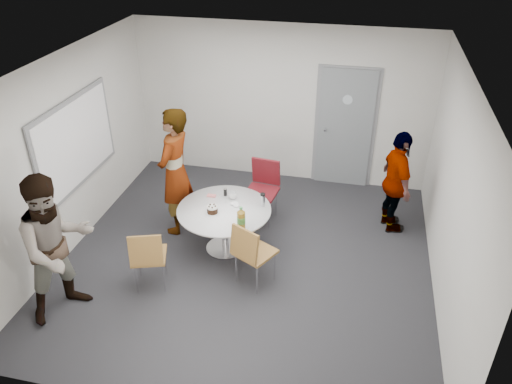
% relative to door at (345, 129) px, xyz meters
% --- Properties ---
extents(floor, '(5.00, 5.00, 0.00)m').
position_rel_door_xyz_m(floor, '(-1.10, -2.48, -1.03)').
color(floor, black).
rests_on(floor, ground).
extents(ceiling, '(5.00, 5.00, 0.00)m').
position_rel_door_xyz_m(ceiling, '(-1.10, -2.48, 1.67)').
color(ceiling, silver).
rests_on(ceiling, wall_back).
extents(wall_back, '(5.00, 0.00, 5.00)m').
position_rel_door_xyz_m(wall_back, '(-1.10, 0.02, 0.32)').
color(wall_back, silver).
rests_on(wall_back, floor).
extents(wall_left, '(0.00, 5.00, 5.00)m').
position_rel_door_xyz_m(wall_left, '(-3.60, -2.48, 0.32)').
color(wall_left, silver).
rests_on(wall_left, floor).
extents(wall_right, '(0.00, 5.00, 5.00)m').
position_rel_door_xyz_m(wall_right, '(1.40, -2.48, 0.32)').
color(wall_right, silver).
rests_on(wall_right, floor).
extents(wall_front, '(5.00, 0.00, 5.00)m').
position_rel_door_xyz_m(wall_front, '(-1.10, -4.98, 0.32)').
color(wall_front, silver).
rests_on(wall_front, floor).
extents(door, '(1.02, 0.17, 2.12)m').
position_rel_door_xyz_m(door, '(0.00, 0.00, 0.00)').
color(door, slate).
rests_on(door, wall_back).
extents(whiteboard, '(0.04, 1.90, 1.25)m').
position_rel_door_xyz_m(whiteboard, '(-3.56, -2.28, 0.42)').
color(whiteboard, gray).
rests_on(whiteboard, wall_left).
extents(table, '(1.30, 1.30, 1.00)m').
position_rel_door_xyz_m(table, '(-1.43, -2.33, -0.44)').
color(table, white).
rests_on(table, floor).
extents(chair_near_left, '(0.54, 0.57, 0.89)m').
position_rel_door_xyz_m(chair_near_left, '(-2.16, -3.34, -0.48)').
color(chair_near_left, brown).
rests_on(chair_near_left, floor).
extents(chair_near_right, '(0.60, 0.62, 0.92)m').
position_rel_door_xyz_m(chair_near_right, '(-0.92, -2.99, -0.46)').
color(chair_near_right, brown).
rests_on(chair_near_right, floor).
extents(chair_far, '(0.52, 0.55, 0.97)m').
position_rel_door_xyz_m(chair_far, '(-1.10, -1.38, -0.43)').
color(chair_far, maroon).
rests_on(chair_far, floor).
extents(person_main, '(0.53, 0.75, 1.93)m').
position_rel_door_xyz_m(person_main, '(-2.28, -1.95, -0.06)').
color(person_main, '#A5C6EA').
rests_on(person_main, floor).
extents(person_left, '(1.08, 1.14, 1.85)m').
position_rel_door_xyz_m(person_left, '(-2.99, -3.89, -0.10)').
color(person_left, white).
rests_on(person_left, floor).
extents(person_right, '(0.65, 1.00, 1.58)m').
position_rel_door_xyz_m(person_right, '(0.85, -1.26, -0.23)').
color(person_right, black).
rests_on(person_right, floor).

